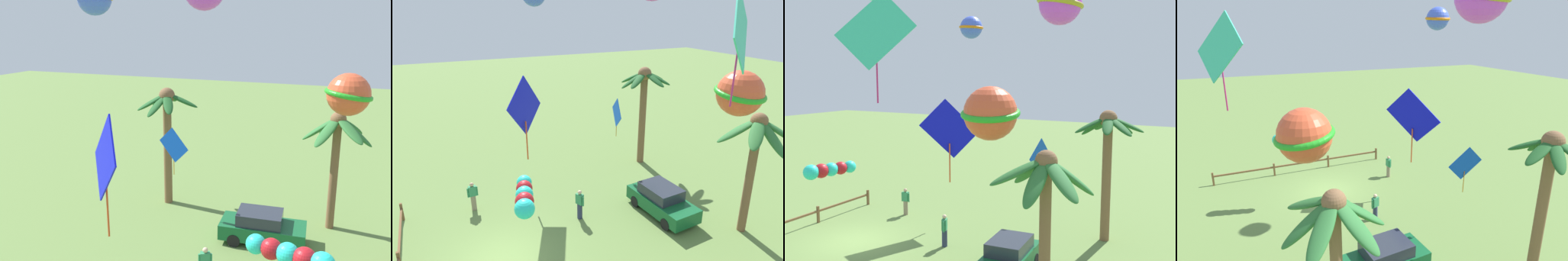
{
  "view_description": "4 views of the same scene",
  "coord_description": "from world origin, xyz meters",
  "views": [
    {
      "loc": [
        3.34,
        -9.48,
        10.03
      ],
      "look_at": [
        -2.02,
        4.51,
        6.14
      ],
      "focal_mm": 38.96,
      "sensor_mm": 36.0,
      "label": 1
    },
    {
      "loc": [
        12.67,
        -1.91,
        10.29
      ],
      "look_at": [
        -1.21,
        4.58,
        4.81
      ],
      "focal_mm": 32.43,
      "sensor_mm": 36.0,
      "label": 2
    },
    {
      "loc": [
        16.35,
        15.96,
        8.36
      ],
      "look_at": [
        -2.32,
        5.81,
        5.68
      ],
      "focal_mm": 42.0,
      "sensor_mm": 36.0,
      "label": 3
    },
    {
      "loc": [
        4.97,
        19.12,
        10.32
      ],
      "look_at": [
        -1.08,
        4.94,
        5.5
      ],
      "focal_mm": 30.25,
      "sensor_mm": 36.0,
      "label": 4
    }
  ],
  "objects": [
    {
      "name": "palm_tree_0",
      "position": [
        2.71,
        10.94,
        4.48
      ],
      "size": [
        3.32,
        3.26,
        5.92
      ],
      "color": "brown",
      "rests_on": "ground"
    },
    {
      "name": "spectator_0",
      "position": [
        -1.53,
        4.28,
        0.81
      ],
      "size": [
        0.51,
        0.36,
        1.59
      ],
      "color": "#2D3351",
      "rests_on": "ground"
    },
    {
      "name": "ground_plane",
      "position": [
        0.0,
        0.0,
        0.0
      ],
      "size": [
        120.0,
        120.0,
        0.0
      ],
      "primitive_type": "plane",
      "color": "olive"
    },
    {
      "name": "kite_diamond_7",
      "position": [
        5.26,
        6.26,
        9.62
      ],
      "size": [
        1.52,
        2.06,
        3.48
      ],
      "color": "#39CFA4"
    },
    {
      "name": "spectator_1",
      "position": [
        -4.64,
        -0.48,
        0.81
      ],
      "size": [
        0.26,
        0.55,
        1.59
      ],
      "color": "gray",
      "rests_on": "ground"
    },
    {
      "name": "palm_tree_1",
      "position": [
        -6.09,
        10.89,
        4.83
      ],
      "size": [
        3.22,
        3.31,
        6.57
      ],
      "color": "brown",
      "rests_on": "ground"
    },
    {
      "name": "kite_diamond_1",
      "position": [
        -4.43,
        7.95,
        4.34
      ],
      "size": [
        1.61,
        0.36,
        2.28
      ],
      "color": "blue"
    },
    {
      "name": "parked_car_0",
      "position": [
        -0.17,
        8.32,
        0.75
      ],
      "size": [
        4.02,
        2.01,
        1.51
      ],
      "color": "#145B2D",
      "rests_on": "ground"
    },
    {
      "name": "kite_ball_3",
      "position": [
        3.06,
        9.12,
        7.04
      ],
      "size": [
        2.43,
        2.42,
        1.8
      ],
      "color": "#E1512E"
    },
    {
      "name": "kite_diamond_2",
      "position": [
        -4.7,
        2.6,
        5.25
      ],
      "size": [
        2.41,
        2.42,
        4.67
      ],
      "color": "#0E12DD"
    },
    {
      "name": "rail_fence",
      "position": [
        0.91,
        -3.89,
        0.61
      ],
      "size": [
        12.24,
        0.12,
        0.95
      ],
      "color": "brown",
      "rests_on": "ground"
    },
    {
      "name": "kite_tube_0",
      "position": [
        2.16,
        0.61,
        4.11
      ],
      "size": [
        2.41,
        1.09,
        0.67
      ],
      "color": "#26E5D0"
    },
    {
      "name": "kite_ball_4",
      "position": [
        -5.41,
        3.58,
        10.79
      ],
      "size": [
        1.32,
        1.32,
        1.2
      ],
      "color": "#4663ED"
    }
  ]
}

